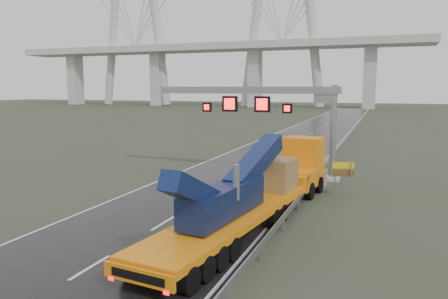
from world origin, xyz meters
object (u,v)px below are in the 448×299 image
at_px(exit_sign_pair, 343,173).
at_px(striped_barrier, 322,177).
at_px(heavy_haul_truck, 266,185).
at_px(sign_gantry, 271,105).

height_order(exit_sign_pair, striped_barrier, exit_sign_pair).
distance_m(heavy_haul_truck, striped_barrier, 8.83).
bearing_deg(striped_barrier, exit_sign_pair, -66.24).
xyz_separation_m(exit_sign_pair, striped_barrier, (-1.74, 3.14, -1.04)).
height_order(sign_gantry, heavy_haul_truck, sign_gantry).
relative_size(exit_sign_pair, striped_barrier, 1.95).
height_order(heavy_haul_truck, striped_barrier, heavy_haul_truck).
distance_m(sign_gantry, striped_barrier, 6.96).
bearing_deg(heavy_haul_truck, striped_barrier, 84.84).
xyz_separation_m(heavy_haul_truck, exit_sign_pair, (3.62, 5.42, -0.07)).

